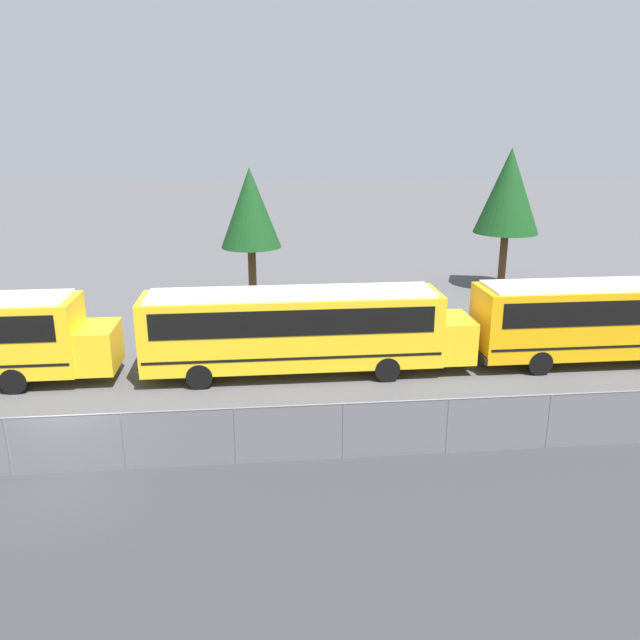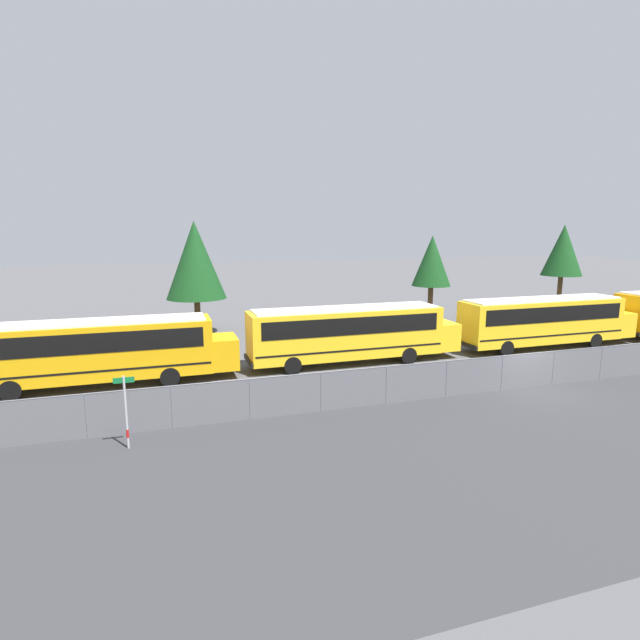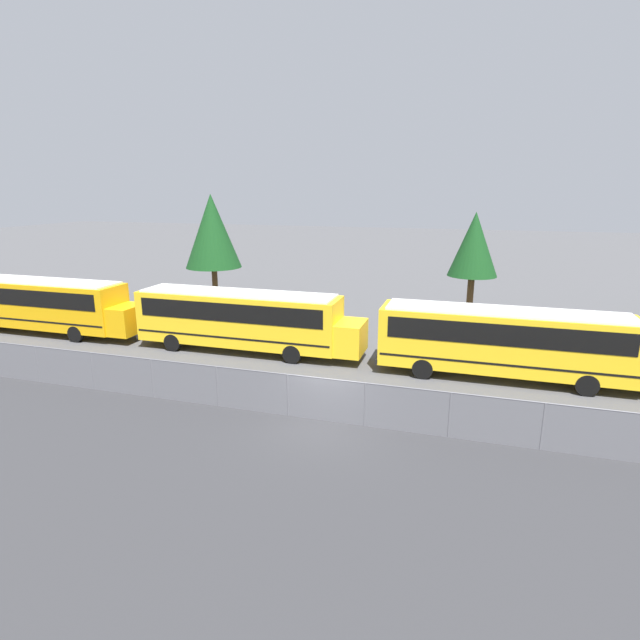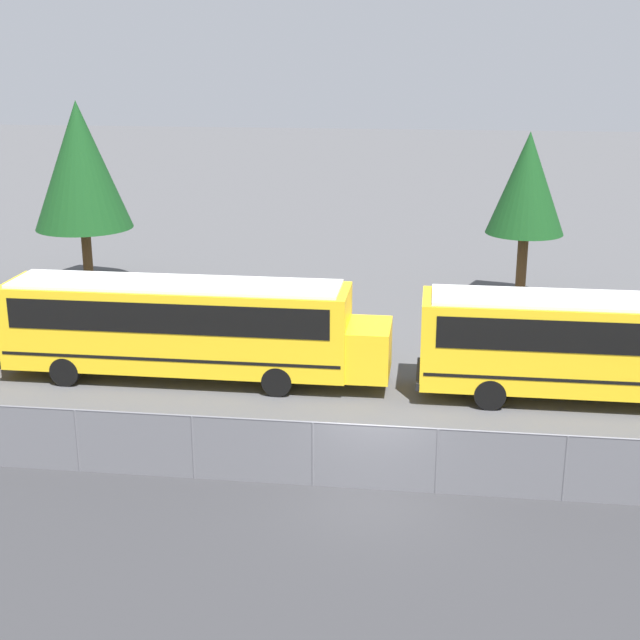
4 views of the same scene
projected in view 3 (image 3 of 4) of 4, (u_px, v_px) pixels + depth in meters
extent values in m
plane|color=#4C4C4F|center=(325.00, 421.00, 19.05)|extent=(200.00, 200.00, 0.00)
cube|color=#333335|center=(264.00, 515.00, 13.50)|extent=(152.39, 12.00, 0.01)
cube|color=#9EA0A5|center=(326.00, 400.00, 18.84)|extent=(118.39, 0.03, 1.71)
cube|color=slate|center=(325.00, 400.00, 18.83)|extent=(118.39, 0.01, 1.71)
cylinder|color=slate|center=(326.00, 379.00, 18.62)|extent=(118.39, 0.05, 0.05)
cylinder|color=slate|center=(37.00, 364.00, 22.67)|extent=(0.07, 0.07, 1.71)
cylinder|color=slate|center=(93.00, 371.00, 21.82)|extent=(0.07, 0.07, 1.71)
cylinder|color=slate|center=(153.00, 379.00, 20.97)|extent=(0.07, 0.07, 1.71)
cylinder|color=slate|center=(217.00, 386.00, 20.11)|extent=(0.07, 0.07, 1.71)
cylinder|color=slate|center=(288.00, 395.00, 19.26)|extent=(0.07, 0.07, 1.71)
cylinder|color=slate|center=(365.00, 405.00, 18.41)|extent=(0.07, 0.07, 1.71)
cylinder|color=slate|center=(449.00, 415.00, 17.56)|extent=(0.07, 0.07, 1.71)
cylinder|color=slate|center=(543.00, 427.00, 16.71)|extent=(0.07, 0.07, 1.71)
cube|color=#EDA80F|center=(40.00, 303.00, 30.40)|extent=(11.16, 2.41, 2.70)
cube|color=black|center=(38.00, 294.00, 30.25)|extent=(10.27, 2.45, 0.97)
cube|color=black|center=(42.00, 315.00, 30.59)|extent=(10.94, 2.44, 0.10)
cube|color=#EDA80F|center=(128.00, 319.00, 28.79)|extent=(1.34, 2.22, 1.62)
cube|color=silver|center=(37.00, 281.00, 30.05)|extent=(10.60, 2.17, 0.10)
cylinder|color=black|center=(102.00, 325.00, 30.78)|extent=(0.96, 0.28, 0.96)
cylinder|color=black|center=(76.00, 334.00, 28.77)|extent=(0.96, 0.28, 0.96)
cylinder|color=black|center=(14.00, 317.00, 32.72)|extent=(0.96, 0.28, 0.96)
cube|color=yellow|center=(238.00, 318.00, 26.87)|extent=(11.16, 2.41, 2.70)
cube|color=black|center=(238.00, 308.00, 26.72)|extent=(10.27, 2.45, 0.97)
cube|color=black|center=(239.00, 332.00, 27.06)|extent=(10.94, 2.44, 0.10)
cube|color=yellow|center=(351.00, 338.00, 25.26)|extent=(1.34, 2.22, 1.62)
cube|color=black|center=(150.00, 331.00, 28.75)|extent=(0.12, 2.41, 0.24)
cube|color=silver|center=(237.00, 293.00, 26.52)|extent=(10.60, 2.17, 0.10)
cylinder|color=black|center=(306.00, 342.00, 27.25)|extent=(0.96, 0.28, 0.96)
cylinder|color=black|center=(292.00, 354.00, 25.24)|extent=(0.96, 0.28, 0.96)
cylinder|color=black|center=(194.00, 332.00, 29.19)|extent=(0.96, 0.28, 0.96)
cylinder|color=black|center=(173.00, 342.00, 27.18)|extent=(0.96, 0.28, 0.96)
cube|color=yellow|center=(503.00, 341.00, 22.88)|extent=(11.16, 2.41, 2.70)
cube|color=black|center=(504.00, 328.00, 22.73)|extent=(10.27, 2.45, 0.97)
cube|color=black|center=(501.00, 356.00, 23.07)|extent=(10.94, 2.44, 0.10)
cube|color=black|center=(381.00, 354.00, 24.76)|extent=(0.12, 2.41, 0.24)
cube|color=silver|center=(506.00, 311.00, 22.53)|extent=(10.60, 2.17, 0.10)
cylinder|color=black|center=(577.00, 368.00, 23.26)|extent=(0.96, 0.28, 0.96)
cylinder|color=black|center=(587.00, 385.00, 21.25)|extent=(0.96, 0.28, 0.96)
cylinder|color=black|center=(427.00, 354.00, 25.20)|extent=(0.96, 0.28, 0.96)
cylinder|color=black|center=(422.00, 369.00, 23.19)|extent=(0.96, 0.28, 0.96)
cylinder|color=#51381E|center=(470.00, 297.00, 33.93)|extent=(0.44, 0.44, 2.93)
cone|color=#144219|center=(474.00, 244.00, 33.02)|extent=(3.26, 3.26, 4.24)
cylinder|color=#51381E|center=(215.00, 284.00, 39.43)|extent=(0.44, 0.44, 2.66)
cone|color=#144219|center=(212.00, 231.00, 38.38)|extent=(4.31, 4.31, 5.60)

